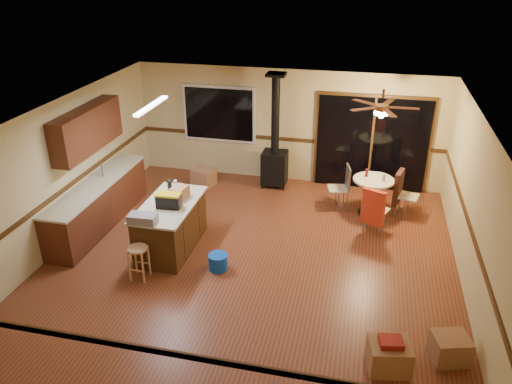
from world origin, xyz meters
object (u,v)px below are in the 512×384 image
(kitchen_island, at_px, (171,226))
(bar_stool, at_px, (139,263))
(toolbox_black, at_px, (169,201))
(chair_near, at_px, (374,207))
(box_corner_b, at_px, (450,348))
(chair_left, at_px, (343,182))
(toolbox_grey, at_px, (143,218))
(chair_right, at_px, (400,188))
(dining_table, at_px, (373,190))
(box_under_window, at_px, (204,177))
(wood_stove, at_px, (275,156))
(blue_bucket, at_px, (218,262))
(box_corner_a, at_px, (389,356))

(kitchen_island, bearing_deg, bar_stool, -99.39)
(toolbox_black, height_order, chair_near, toolbox_black)
(box_corner_b, bearing_deg, bar_stool, 170.65)
(kitchen_island, bearing_deg, chair_left, 38.16)
(toolbox_grey, distance_m, chair_near, 4.21)
(toolbox_black, xyz_separation_m, chair_right, (3.97, 2.37, -0.42))
(toolbox_black, relative_size, bar_stool, 0.70)
(toolbox_black, distance_m, chair_left, 3.75)
(chair_right, bearing_deg, dining_table, -169.44)
(dining_table, bearing_deg, chair_near, -88.06)
(chair_left, relative_size, chair_right, 0.74)
(chair_right, height_order, box_under_window, chair_right)
(chair_left, bearing_deg, box_corner_b, -67.29)
(box_corner_b, bearing_deg, chair_right, 98.18)
(wood_stove, height_order, blue_bucket, wood_stove)
(box_corner_a, xyz_separation_m, box_corner_b, (0.79, 0.34, -0.01))
(blue_bucket, height_order, box_corner_a, box_corner_a)
(blue_bucket, bearing_deg, wood_stove, 85.39)
(box_corner_b, bearing_deg, dining_table, 105.65)
(toolbox_grey, distance_m, box_corner_b, 4.94)
(kitchen_island, height_order, wood_stove, wood_stove)
(chair_near, relative_size, box_corner_b, 1.52)
(kitchen_island, distance_m, toolbox_black, 0.58)
(kitchen_island, distance_m, box_corner_a, 4.38)
(blue_bucket, distance_m, chair_right, 4.08)
(toolbox_black, distance_m, chair_near, 3.77)
(bar_stool, relative_size, box_under_window, 1.19)
(kitchen_island, height_order, chair_left, chair_left)
(kitchen_island, height_order, chair_near, chair_near)
(toolbox_grey, relative_size, box_corner_a, 0.87)
(chair_right, xyz_separation_m, box_corner_a, (-0.21, -4.38, -0.40))
(blue_bucket, height_order, box_corner_b, box_corner_b)
(bar_stool, bearing_deg, wood_stove, 70.12)
(blue_bucket, distance_m, dining_table, 3.63)
(kitchen_island, distance_m, toolbox_grey, 0.90)
(dining_table, height_order, box_corner_b, dining_table)
(wood_stove, relative_size, chair_near, 3.60)
(toolbox_black, xyz_separation_m, box_under_window, (-0.36, 2.84, -0.82))
(wood_stove, distance_m, bar_stool, 4.33)
(toolbox_black, bearing_deg, chair_right, 30.90)
(kitchen_island, height_order, dining_table, kitchen_island)
(chair_near, height_order, box_corner_b, chair_near)
(toolbox_black, relative_size, dining_table, 0.50)
(toolbox_grey, height_order, dining_table, toolbox_grey)
(blue_bucket, bearing_deg, kitchen_island, 155.40)
(box_corner_a, bearing_deg, dining_table, 94.25)
(chair_near, distance_m, box_under_window, 4.11)
(toolbox_grey, distance_m, box_corner_a, 4.29)
(box_corner_b, bearing_deg, toolbox_black, 159.88)
(chair_right, bearing_deg, toolbox_black, -149.10)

